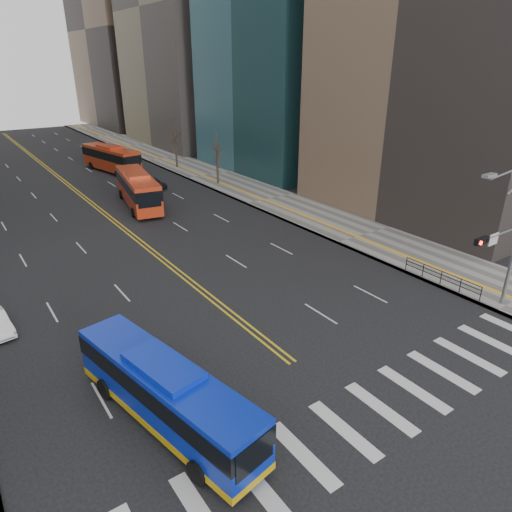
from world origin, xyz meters
The scene contains 12 objects.
ground centered at (0.00, 0.00, 0.00)m, with size 220.00×220.00×0.00m, color black.
sidewalk_right centered at (17.50, 45.00, 0.07)m, with size 7.00×130.00×0.15m, color slate.
crosswalk centered at (0.00, 0.00, 0.01)m, with size 26.70×4.00×0.01m.
centerline centered at (0.00, 55.00, 0.01)m, with size 0.55×100.00×0.01m.
signal_mast centered at (13.77, 2.00, 4.86)m, with size 5.37×0.37×9.39m.
pedestrian_railing centered at (14.30, 6.00, 0.82)m, with size 0.06×6.06×1.02m.
street_trees centered at (-7.18, 34.55, 4.87)m, with size 35.20×47.20×7.60m.
blue_bus centered at (-7.27, 4.89, 1.66)m, with size 4.36×11.01×3.17m.
red_bus_near centered at (4.08, 36.84, 2.07)m, with size 4.82×12.11×3.73m.
red_bus_far centered at (7.26, 55.07, 2.06)m, with size 4.85×12.05×3.71m.
car_dark_mid centered at (8.29, 43.05, 0.69)m, with size 1.63×4.06×1.38m, color black.
car_dark_far centered at (12.50, 70.30, 0.55)m, with size 1.84×3.99×1.11m, color black.
Camera 1 is at (-13.09, -10.32, 14.89)m, focal length 32.00 mm.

